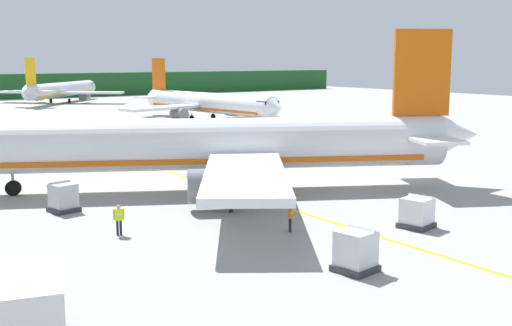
% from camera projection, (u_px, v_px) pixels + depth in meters
% --- Properties ---
extents(ground, '(240.00, 320.00, 0.20)m').
position_uv_depth(ground, '(168.00, 147.00, 72.01)').
color(ground, '#999993').
extents(airliner_foreground, '(38.48, 32.53, 11.90)m').
position_uv_depth(airliner_foreground, '(212.00, 145.00, 47.37)').
color(airliner_foreground, white).
rests_on(airliner_foreground, ground).
extents(airliner_mid_apron, '(28.38, 34.29, 9.78)m').
position_uv_depth(airliner_mid_apron, '(205.00, 103.00, 101.63)').
color(airliner_mid_apron, white).
rests_on(airliner_mid_apron, ground).
extents(airliner_far_taxiway, '(26.38, 27.39, 9.95)m').
position_uv_depth(airliner_far_taxiway, '(61.00, 90.00, 142.61)').
color(airliner_far_taxiway, silver).
rests_on(airliner_far_taxiway, ground).
extents(service_truck_baggage, '(3.44, 5.80, 2.88)m').
position_uv_depth(service_truck_baggage, '(25.00, 309.00, 21.16)').
color(service_truck_baggage, silver).
rests_on(service_truck_baggage, ground).
extents(cargo_container_near, '(2.08, 2.08, 1.88)m').
position_uv_depth(cargo_container_near, '(417.00, 213.00, 37.27)').
color(cargo_container_near, '#333338').
rests_on(cargo_container_near, ground).
extents(cargo_container_mid, '(1.91, 1.91, 1.93)m').
position_uv_depth(cargo_container_mid, '(63.00, 198.00, 41.16)').
color(cargo_container_mid, '#333338').
rests_on(cargo_container_mid, ground).
extents(cargo_container_far, '(1.99, 1.99, 2.04)m').
position_uv_depth(cargo_container_far, '(356.00, 251.00, 29.57)').
color(cargo_container_far, '#333338').
rests_on(cargo_container_far, ground).
extents(crew_marshaller, '(0.60, 0.37, 1.63)m').
position_uv_depth(crew_marshaller, '(231.00, 198.00, 40.85)').
color(crew_marshaller, '#191E33').
rests_on(crew_marshaller, ground).
extents(crew_loader_left, '(0.43, 0.55, 1.63)m').
position_uv_depth(crew_loader_left, '(290.00, 215.00, 36.34)').
color(crew_loader_left, '#191E33').
rests_on(crew_loader_left, ground).
extents(crew_loader_right, '(0.62, 0.32, 1.73)m').
position_uv_depth(crew_loader_right, '(119.00, 217.00, 35.60)').
color(crew_loader_right, '#191E33').
rests_on(crew_loader_right, ground).
extents(apron_guide_line, '(0.30, 60.00, 0.01)m').
position_uv_depth(apron_guide_line, '(260.00, 200.00, 44.64)').
color(apron_guide_line, yellow).
rests_on(apron_guide_line, ground).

